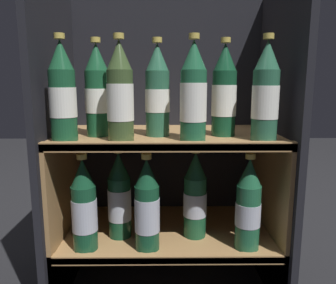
% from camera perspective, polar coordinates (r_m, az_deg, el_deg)
% --- Properties ---
extents(fridge_back_wall, '(0.69, 0.02, 0.93)m').
position_cam_1_polar(fridge_back_wall, '(1.20, -0.13, 1.38)').
color(fridge_back_wall, black).
rests_on(fridge_back_wall, ground_plane).
extents(fridge_side_left, '(0.02, 0.41, 0.93)m').
position_cam_1_polar(fridge_side_left, '(1.06, -18.52, -0.38)').
color(fridge_side_left, black).
rests_on(fridge_side_left, ground_plane).
extents(fridge_side_right, '(0.02, 0.41, 0.93)m').
position_cam_1_polar(fridge_side_right, '(1.07, 18.34, -0.31)').
color(fridge_side_right, black).
rests_on(fridge_side_right, ground_plane).
extents(shelf_lower, '(0.65, 0.37, 0.19)m').
position_cam_1_polar(shelf_lower, '(1.10, -0.03, -16.48)').
color(shelf_lower, '#9E7547').
rests_on(shelf_lower, ground_plane).
extents(shelf_upper, '(0.65, 0.37, 0.51)m').
position_cam_1_polar(shelf_upper, '(1.02, -0.03, -5.57)').
color(shelf_upper, '#9E7547').
rests_on(shelf_upper, ground_plane).
extents(bottle_upper_front_0, '(0.07, 0.07, 0.27)m').
position_cam_1_polar(bottle_upper_front_0, '(0.90, -17.89, 7.92)').
color(bottle_upper_front_0, '#194C2D').
rests_on(bottle_upper_front_0, shelf_upper).
extents(bottle_upper_front_1, '(0.07, 0.07, 0.27)m').
position_cam_1_polar(bottle_upper_front_1, '(0.87, -8.33, 8.16)').
color(bottle_upper_front_1, '#384C28').
rests_on(bottle_upper_front_1, shelf_upper).
extents(bottle_upper_front_2, '(0.07, 0.07, 0.27)m').
position_cam_1_polar(bottle_upper_front_2, '(0.86, 4.44, 8.21)').
color(bottle_upper_front_2, '#1E5638').
rests_on(bottle_upper_front_2, shelf_upper).
extents(bottle_upper_front_3, '(0.07, 0.07, 0.27)m').
position_cam_1_polar(bottle_upper_front_3, '(0.90, 16.64, 7.95)').
color(bottle_upper_front_3, '#285B42').
rests_on(bottle_upper_front_3, shelf_upper).
extents(bottle_upper_back_0, '(0.07, 0.07, 0.27)m').
position_cam_1_polar(bottle_upper_back_0, '(0.96, -12.19, 8.34)').
color(bottle_upper_back_0, '#194C2D').
rests_on(bottle_upper_back_0, shelf_upper).
extents(bottle_upper_back_1, '(0.07, 0.07, 0.27)m').
position_cam_1_polar(bottle_upper_back_1, '(0.94, -1.85, 8.55)').
color(bottle_upper_back_1, '#285B42').
rests_on(bottle_upper_back_1, shelf_upper).
extents(bottle_upper_back_2, '(0.07, 0.07, 0.27)m').
position_cam_1_polar(bottle_upper_back_2, '(0.96, 9.75, 8.34)').
color(bottle_upper_back_2, '#144228').
rests_on(bottle_upper_back_2, shelf_upper).
extents(bottle_lower_front_0, '(0.07, 0.07, 0.27)m').
position_cam_1_polar(bottle_lower_front_0, '(0.95, -14.40, -11.06)').
color(bottle_lower_front_0, '#144228').
rests_on(bottle_lower_front_0, shelf_lower).
extents(bottle_lower_front_1, '(0.07, 0.07, 0.27)m').
position_cam_1_polar(bottle_lower_front_1, '(0.93, -3.67, -11.36)').
color(bottle_lower_front_1, '#144228').
rests_on(bottle_lower_front_1, shelf_lower).
extents(bottle_lower_front_2, '(0.07, 0.07, 0.27)m').
position_cam_1_polar(bottle_lower_front_2, '(0.96, 13.79, -10.89)').
color(bottle_lower_front_2, '#1E5638').
rests_on(bottle_lower_front_2, shelf_lower).
extents(bottle_lower_back_0, '(0.07, 0.07, 0.27)m').
position_cam_1_polar(bottle_lower_back_0, '(1.01, -8.45, -9.63)').
color(bottle_lower_back_0, '#144228').
rests_on(bottle_lower_back_0, shelf_lower).
extents(bottle_lower_back_1, '(0.07, 0.07, 0.27)m').
position_cam_1_polar(bottle_lower_back_1, '(1.00, 4.74, -9.57)').
color(bottle_lower_back_1, '#194C2D').
rests_on(bottle_lower_back_1, shelf_lower).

